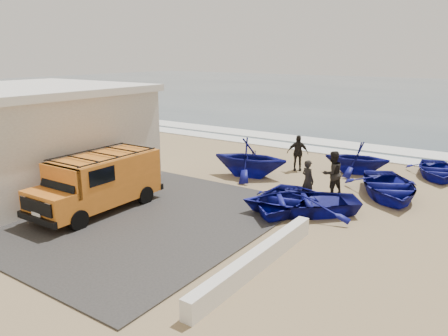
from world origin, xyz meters
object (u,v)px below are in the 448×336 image
Objects in this scene: boat_far_right at (437,170)px; fisherman_back at (298,153)px; parapet at (257,260)px; van at (99,180)px; boat_mid_right at (388,186)px; boat_mid_left at (250,157)px; fisherman_front at (308,180)px; building at (20,136)px; boat_near_left at (280,201)px; boat_far_left at (357,158)px; boat_near_right at (300,201)px; fisherman_middle at (332,173)px.

boat_far_right is 6.50m from fisherman_back.
van reaches higher than parapet.
van reaches higher than boat_mid_right.
fisherman_front is (3.67, -1.68, -0.10)m from boat_mid_left.
fisherman_front is (-1.27, 6.10, 0.54)m from parapet.
building is 2.21× the size of boat_mid_right.
fisherman_front is at bearing 66.93° from boat_near_left.
boat_mid_left is at bearing -148.77° from fisherman_back.
boat_far_left is at bearing 101.20° from boat_mid_right.
van is at bearing 150.79° from boat_mid_left.
boat_mid_right is 2.60× the size of fisherman_front.
building is 12.40m from fisherman_front.
boat_mid_right is (2.85, 3.92, 0.06)m from boat_near_left.
fisherman_front is at bearing 158.87° from boat_near_right.
building is 2.69× the size of boat_mid_left.
fisherman_front reaches higher than boat_far_right.
fisherman_middle is (0.56, 1.15, 0.11)m from fisherman_front.
fisherman_back is (-5.97, -2.50, 0.52)m from boat_far_right.
building reaches higher than fisherman_back.
boat_far_left is 5.07m from fisherman_front.
fisherman_front is (5.84, 5.38, -0.32)m from van.
parapet is at bearing -159.68° from boat_mid_left.
building is at bearing 175.42° from parapet.
parapet is 8.45m from boat_mid_right.
van is (5.39, -0.28, -1.02)m from building.
boat_near_left is 1.05× the size of boat_mid_left.
boat_mid_left is 1.88× the size of fisherman_middle.
boat_mid_left reaches higher than boat_far_right.
boat_far_left is 0.85× the size of boat_far_right.
boat_mid_right reaches higher than boat_near_left.
boat_far_left is at bearing 58.71° from van.
boat_near_right is at bearing 29.21° from fisherman_middle.
building is at bearing -162.98° from fisherman_back.
van is 10.01m from fisherman_back.
boat_near_right is at bearing 127.70° from fisherman_front.
fisherman_middle is at bearing -8.16° from boat_far_left.
boat_mid_left is (2.17, 7.06, -0.22)m from van.
boat_near_left is at bearing 17.50° from building.
boat_far_left reaches higher than boat_far_right.
boat_near_left reaches higher than parapet.
boat_near_right is (11.58, 3.67, -1.73)m from building.
boat_near_left is 6.02m from fisherman_back.
fisherman_middle is (6.40, 6.53, -0.21)m from van.
boat_mid_left is 4.27m from fisherman_middle.
boat_far_left reaches higher than parapet.
boat_mid_left is 5.22m from boat_far_left.
van reaches higher than fisherman_front.
building is 15.42m from boat_far_left.
building reaches higher than fisherman_front.
boat_mid_right reaches higher than parapet.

